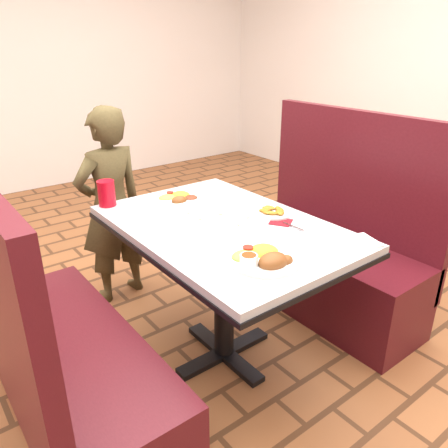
# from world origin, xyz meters

# --- Properties ---
(dining_table) EXTENTS (0.81, 1.21, 0.75)m
(dining_table) POSITION_xyz_m (0.00, 0.00, 0.65)
(dining_table) COLOR silver
(dining_table) RESTS_ON ground
(booth_bench_left) EXTENTS (0.47, 1.20, 1.17)m
(booth_bench_left) POSITION_xyz_m (-0.80, 0.00, 0.33)
(booth_bench_left) COLOR #52121A
(booth_bench_left) RESTS_ON ground
(booth_bench_right) EXTENTS (0.47, 1.20, 1.17)m
(booth_bench_right) POSITION_xyz_m (0.80, 0.00, 0.33)
(booth_bench_right) COLOR #52121A
(booth_bench_right) RESTS_ON ground
(diner_person) EXTENTS (0.47, 0.34, 1.20)m
(diner_person) POSITION_xyz_m (-0.17, 0.90, 0.60)
(diner_person) COLOR brown
(diner_person) RESTS_ON ground
(near_dinner_plate) EXTENTS (0.28, 0.28, 0.09)m
(near_dinner_plate) POSITION_xyz_m (-0.11, -0.39, 0.78)
(near_dinner_plate) COLOR white
(near_dinner_plate) RESTS_ON dining_table
(far_dinner_plate) EXTENTS (0.25, 0.25, 0.06)m
(far_dinner_plate) POSITION_xyz_m (0.01, 0.40, 0.77)
(far_dinner_plate) COLOR white
(far_dinner_plate) RESTS_ON dining_table
(plantain_plate) EXTENTS (0.18, 0.18, 0.03)m
(plantain_plate) POSITION_xyz_m (0.27, -0.05, 0.76)
(plantain_plate) COLOR white
(plantain_plate) RESTS_ON dining_table
(maroon_napkin) EXTENTS (0.13, 0.13, 0.00)m
(maroon_napkin) POSITION_xyz_m (0.22, -0.14, 0.75)
(maroon_napkin) COLOR maroon
(maroon_napkin) RESTS_ON dining_table
(spoon_utensil) EXTENTS (0.01, 0.12, 0.00)m
(spoon_utensil) POSITION_xyz_m (0.22, -0.22, 0.75)
(spoon_utensil) COLOR #B9B9BE
(spoon_utensil) RESTS_ON dining_table
(red_tumbler) EXTENTS (0.09, 0.09, 0.13)m
(red_tumbler) POSITION_xyz_m (-0.32, 0.56, 0.82)
(red_tumbler) COLOR red
(red_tumbler) RESTS_ON dining_table
(paper_napkin) EXTENTS (0.22, 0.19, 0.01)m
(paper_napkin) POSITION_xyz_m (0.30, -0.50, 0.76)
(paper_napkin) COLOR white
(paper_napkin) RESTS_ON dining_table
(knife_utensil) EXTENTS (0.04, 0.18, 0.00)m
(knife_utensil) POSITION_xyz_m (-0.08, -0.40, 0.76)
(knife_utensil) COLOR silver
(knife_utensil) RESTS_ON dining_table
(fork_utensil) EXTENTS (0.04, 0.15, 0.00)m
(fork_utensil) POSITION_xyz_m (-0.07, -0.34, 0.76)
(fork_utensil) COLOR #BABABE
(fork_utensil) RESTS_ON dining_table
(lettuce_shreds) EXTENTS (0.28, 0.32, 0.00)m
(lettuce_shreds) POSITION_xyz_m (0.04, 0.06, 0.75)
(lettuce_shreds) COLOR #7DB649
(lettuce_shreds) RESTS_ON dining_table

